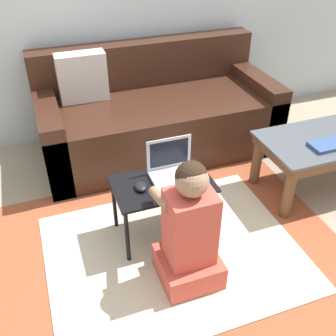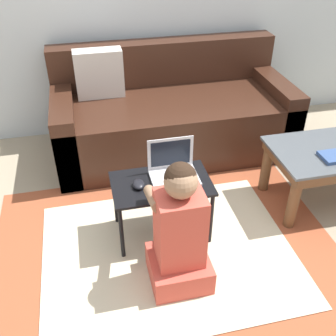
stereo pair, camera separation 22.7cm
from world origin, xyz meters
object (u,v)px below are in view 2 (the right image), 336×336
object	(u,v)px
laptop_desk	(161,189)
person_seated	(179,235)
computer_mouse	(138,184)
laptop	(173,172)
couch	(170,115)

from	to	relation	value
laptop_desk	person_seated	world-z (taller)	person_seated
laptop_desk	computer_mouse	bearing A→B (deg)	-175.97
laptop_desk	laptop	distance (m)	0.12
laptop_desk	person_seated	bearing A→B (deg)	-87.94
couch	laptop_desk	world-z (taller)	couch
laptop	person_seated	xyz separation A→B (m)	(-0.07, -0.41, -0.10)
couch	laptop	xyz separation A→B (m)	(-0.21, -0.96, 0.14)
laptop_desk	laptop	xyz separation A→B (m)	(0.08, 0.04, 0.09)
couch	computer_mouse	size ratio (longest dim) A/B	19.63
couch	computer_mouse	bearing A→B (deg)	-112.71
computer_mouse	person_seated	size ratio (longest dim) A/B	0.12
computer_mouse	person_seated	distance (m)	0.40
laptop_desk	computer_mouse	size ratio (longest dim) A/B	6.16
couch	person_seated	xyz separation A→B (m)	(-0.27, -1.37, 0.04)
couch	computer_mouse	distance (m)	1.10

